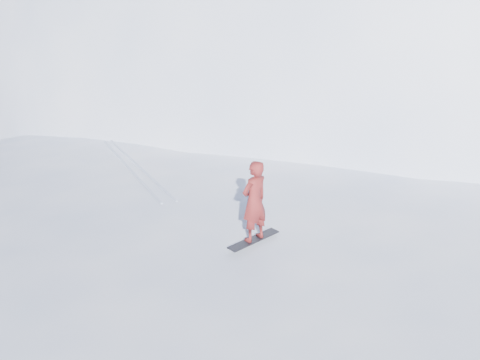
{
  "coord_description": "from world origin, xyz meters",
  "views": [
    {
      "loc": [
        -2.84,
        -10.44,
        8.28
      ],
      "look_at": [
        0.91,
        0.7,
        3.5
      ],
      "focal_mm": 40.0,
      "sensor_mm": 36.0,
      "label": 1
    }
  ],
  "objects": [
    {
      "name": "ground",
      "position": [
        0.0,
        0.0,
        0.0
      ],
      "size": [
        400.0,
        400.0,
        0.0
      ],
      "primitive_type": "plane",
      "color": "white",
      "rests_on": "ground"
    },
    {
      "name": "wind_bumps",
      "position": [
        -0.56,
        2.12,
        0.0
      ],
      "size": [
        16.0,
        14.4,
        1.0
      ],
      "color": "white",
      "rests_on": "ground"
    },
    {
      "name": "board_tracks",
      "position": [
        -1.02,
        5.31,
        2.42
      ],
      "size": [
        1.39,
        5.94,
        0.04
      ],
      "color": "silver",
      "rests_on": "ground"
    },
    {
      "name": "summit_peak",
      "position": [
        22.0,
        26.0,
        0.0
      ],
      "size": [
        60.0,
        56.0,
        56.0
      ],
      "primitive_type": "ellipsoid",
      "color": "white",
      "rests_on": "ground"
    },
    {
      "name": "peak_shoulder",
      "position": [
        10.0,
        20.0,
        0.0
      ],
      "size": [
        28.0,
        24.0,
        18.0
      ],
      "primitive_type": "ellipsoid",
      "color": "white",
      "rests_on": "ground"
    },
    {
      "name": "snowboard",
      "position": [
        0.91,
        -0.3,
        2.41
      ],
      "size": [
        1.4,
        0.82,
        0.02
      ],
      "primitive_type": "cube",
      "rotation": [
        0.0,
        0.0,
        0.42
      ],
      "color": "black",
      "rests_on": "near_ridge"
    },
    {
      "name": "near_ridge",
      "position": [
        1.0,
        3.0,
        0.0
      ],
      "size": [
        36.0,
        28.0,
        4.8
      ],
      "primitive_type": "ellipsoid",
      "color": "white",
      "rests_on": "ground"
    },
    {
      "name": "snowboarder",
      "position": [
        0.91,
        -0.3,
        3.37
      ],
      "size": [
        0.82,
        0.7,
        1.9
      ],
      "primitive_type": "imported",
      "rotation": [
        0.0,
        0.0,
        3.56
      ],
      "color": "maroon",
      "rests_on": "snowboard"
    }
  ]
}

